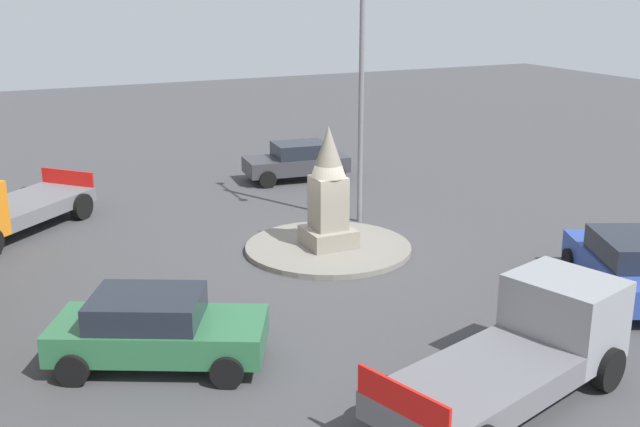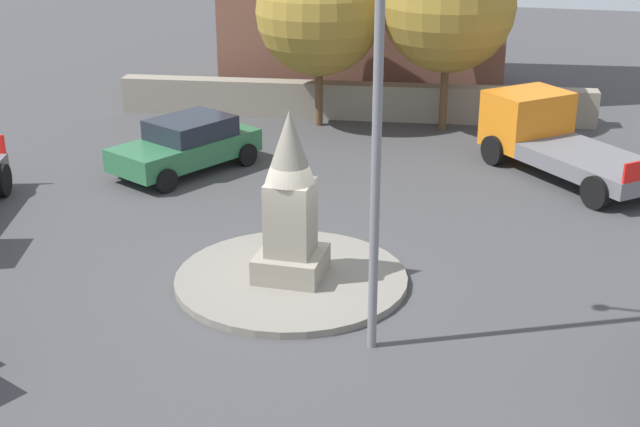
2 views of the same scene
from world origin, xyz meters
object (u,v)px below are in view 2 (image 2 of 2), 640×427
at_px(streetlamp, 378,79).
at_px(truck_orange_far_side, 555,138).
at_px(monument, 290,202).
at_px(tree_near_wall, 319,12).
at_px(tree_mid_cluster, 449,5).
at_px(car_green_passing, 187,144).

distance_m(streetlamp, truck_orange_far_side, 11.75).
xyz_separation_m(monument, truck_orange_far_side, (5.08, 8.58, -0.79)).
bearing_deg(streetlamp, monument, 134.61).
distance_m(streetlamp, tree_near_wall, 14.36).
bearing_deg(truck_orange_far_side, tree_mid_cluster, 135.72).
xyz_separation_m(monument, car_green_passing, (-4.73, 6.06, -0.96)).
bearing_deg(tree_near_wall, truck_orange_far_side, -21.37).
xyz_separation_m(car_green_passing, tree_near_wall, (2.36, 5.43, 2.87)).
relative_size(car_green_passing, truck_orange_far_side, 0.83).
bearing_deg(car_green_passing, tree_near_wall, 66.52).
distance_m(truck_orange_far_side, tree_near_wall, 8.44).
bearing_deg(streetlamp, car_green_passing, 129.81).
relative_size(car_green_passing, tree_mid_cluster, 0.75).
distance_m(streetlamp, car_green_passing, 11.37).
relative_size(streetlamp, tree_near_wall, 1.40).
height_order(monument, truck_orange_far_side, monument).
height_order(truck_orange_far_side, tree_mid_cluster, tree_mid_cluster).
height_order(streetlamp, tree_near_wall, streetlamp).
distance_m(monument, tree_near_wall, 11.89).
bearing_deg(tree_mid_cluster, tree_near_wall, -173.39).
bearing_deg(car_green_passing, truck_orange_far_side, 14.40).
bearing_deg(tree_mid_cluster, car_green_passing, -137.11).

